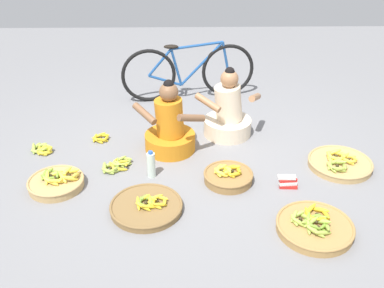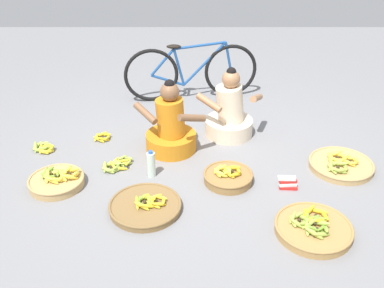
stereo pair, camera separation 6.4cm
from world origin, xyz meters
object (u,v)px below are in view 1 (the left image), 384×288
object	(u,v)px
loose_bananas_near_bicycle	(117,165)
bicycle_leaning	(189,72)
water_bottle	(151,165)
loose_bananas_mid_left	(43,149)
banana_basket_front_left	(147,206)
packet_carton_stack	(288,182)
loose_bananas_back_right	(101,138)
banana_basket_front_center	(340,163)
banana_basket_mid_right	(56,182)
vendor_woman_front	(170,129)
vendor_woman_behind	(228,114)
banana_basket_back_left	(228,176)
banana_basket_back_center	(315,226)

from	to	relation	value
loose_bananas_near_bicycle	bicycle_leaning	bearing A→B (deg)	66.38
water_bottle	loose_bananas_near_bicycle	bearing A→B (deg)	156.73
loose_bananas_mid_left	water_bottle	bearing A→B (deg)	-22.17
banana_basket_front_left	loose_bananas_mid_left	xyz separation A→B (m)	(-1.15, 0.98, -0.01)
packet_carton_stack	loose_bananas_back_right	bearing A→B (deg)	153.82
banana_basket_front_center	loose_bananas_near_bicycle	distance (m)	2.18
banana_basket_mid_right	packet_carton_stack	bearing A→B (deg)	-1.17
water_bottle	banana_basket_mid_right	bearing A→B (deg)	-169.53
bicycle_leaning	banana_basket_front_left	world-z (taller)	bicycle_leaning
banana_basket_front_left	water_bottle	distance (m)	0.52
vendor_woman_front	vendor_woman_behind	size ratio (longest dim) A/B	0.99
vendor_woman_behind	packet_carton_stack	size ratio (longest dim) A/B	4.29
bicycle_leaning	loose_bananas_near_bicycle	size ratio (longest dim) A/B	5.18
loose_bananas_near_bicycle	loose_bananas_mid_left	distance (m)	0.87
banana_basket_mid_right	loose_bananas_near_bicycle	bearing A→B (deg)	31.37
banana_basket_front_center	water_bottle	world-z (taller)	water_bottle
banana_basket_mid_right	banana_basket_back_left	size ratio (longest dim) A/B	1.10
loose_bananas_back_right	packet_carton_stack	bearing A→B (deg)	-26.18
loose_bananas_back_right	loose_bananas_near_bicycle	xyz separation A→B (m)	(0.24, -0.55, 0.00)
loose_bananas_near_bicycle	vendor_woman_behind	bearing A→B (deg)	30.39
water_bottle	packet_carton_stack	bearing A→B (deg)	-9.14
bicycle_leaning	banana_basket_back_left	world-z (taller)	bicycle_leaning
banana_basket_front_left	banana_basket_back_left	bearing A→B (deg)	29.69
loose_bananas_mid_left	loose_bananas_back_right	bearing A→B (deg)	22.36
loose_bananas_mid_left	loose_bananas_near_bicycle	bearing A→B (deg)	-21.69
banana_basket_front_center	vendor_woman_front	bearing A→B (deg)	167.66
loose_bananas_back_right	packet_carton_stack	distance (m)	2.05
loose_bananas_near_bicycle	banana_basket_front_center	bearing A→B (deg)	-0.56
banana_basket_mid_right	loose_bananas_back_right	size ratio (longest dim) A/B	2.46
loose_bananas_mid_left	banana_basket_front_center	bearing A→B (deg)	-6.54
banana_basket_front_center	packet_carton_stack	world-z (taller)	banana_basket_front_center
banana_basket_front_center	vendor_woman_behind	bearing A→B (deg)	146.55
loose_bananas_back_right	packet_carton_stack	world-z (taller)	packet_carton_stack
bicycle_leaning	loose_bananas_mid_left	xyz separation A→B (m)	(-1.53, -1.33, -0.33)
vendor_woman_behind	loose_bananas_near_bicycle	bearing A→B (deg)	-149.61
banana_basket_front_center	loose_bananas_back_right	bearing A→B (deg)	166.65
banana_basket_back_center	loose_bananas_near_bicycle	size ratio (longest dim) A/B	1.89
vendor_woman_behind	loose_bananas_mid_left	bearing A→B (deg)	-169.91
loose_bananas_mid_left	banana_basket_back_left	bearing A→B (deg)	-16.82
vendor_woman_behind	banana_basket_back_center	bearing A→B (deg)	-71.17
vendor_woman_front	banana_basket_back_center	world-z (taller)	vendor_woman_front
banana_basket_mid_right	banana_basket_front_left	bearing A→B (deg)	-22.62
banana_basket_front_center	banana_basket_back_center	xyz separation A→B (m)	(-0.49, -0.93, 0.00)
vendor_woman_front	water_bottle	world-z (taller)	vendor_woman_front
vendor_woman_behind	banana_basket_back_left	xyz separation A→B (m)	(-0.07, -0.91, -0.19)
loose_bananas_mid_left	water_bottle	size ratio (longest dim) A/B	0.96
banana_basket_mid_right	water_bottle	xyz separation A→B (m)	(0.85, 0.16, 0.07)
banana_basket_front_left	packet_carton_stack	xyz separation A→B (m)	(1.26, 0.31, 0.02)
banana_basket_back_center	loose_bananas_near_bicycle	bearing A→B (deg)	150.67
loose_bananas_near_bicycle	packet_carton_stack	distance (m)	1.64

